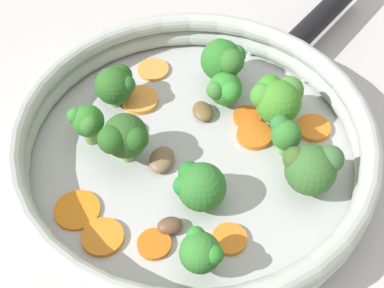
{
  "coord_description": "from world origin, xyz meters",
  "views": [
    {
      "loc": [
        -0.3,
        -0.12,
        0.44
      ],
      "look_at": [
        0.0,
        0.0,
        0.03
      ],
      "focal_mm": 50.0,
      "sensor_mm": 36.0,
      "label": 1
    }
  ],
  "objects_px": {
    "broccoli_floret_3": "(87,122)",
    "mushroom_piece_2": "(203,111)",
    "carrot_slice_3": "(154,244)",
    "broccoli_floret_2": "(199,186)",
    "carrot_slice_0": "(140,100)",
    "carrot_slice_8": "(247,117)",
    "broccoli_floret_0": "(224,60)",
    "broccoli_floret_1": "(277,98)",
    "broccoli_floret_7": "(124,137)",
    "carrot_slice_6": "(229,239)",
    "skillet": "(192,159)",
    "carrot_slice_7": "(77,210)",
    "broccoli_floret_9": "(201,252)",
    "broccoli_floret_6": "(225,89)",
    "mushroom_piece_0": "(170,226)",
    "carrot_slice_1": "(103,237)",
    "broccoli_floret_5": "(285,133)",
    "carrot_slice_5": "(313,128)",
    "broccoli_floret_4": "(116,84)",
    "broccoli_floret_8": "(313,167)",
    "carrot_slice_2": "(254,135)",
    "mushroom_piece_1": "(162,160)"
  },
  "relations": [
    {
      "from": "carrot_slice_0",
      "to": "broccoli_floret_0",
      "type": "bearing_deg",
      "value": -51.08
    },
    {
      "from": "carrot_slice_5",
      "to": "carrot_slice_1",
      "type": "bearing_deg",
      "value": 143.33
    },
    {
      "from": "broccoli_floret_4",
      "to": "broccoli_floret_6",
      "type": "height_order",
      "value": "broccoli_floret_4"
    },
    {
      "from": "broccoli_floret_6",
      "to": "broccoli_floret_1",
      "type": "bearing_deg",
      "value": -91.42
    },
    {
      "from": "broccoli_floret_5",
      "to": "broccoli_floret_3",
      "type": "bearing_deg",
      "value": 108.37
    },
    {
      "from": "carrot_slice_1",
      "to": "broccoli_floret_0",
      "type": "xyz_separation_m",
      "value": [
        0.22,
        -0.03,
        0.03
      ]
    },
    {
      "from": "mushroom_piece_1",
      "to": "broccoli_floret_5",
      "type": "bearing_deg",
      "value": -60.21
    },
    {
      "from": "broccoli_floret_2",
      "to": "broccoli_floret_5",
      "type": "height_order",
      "value": "broccoli_floret_2"
    },
    {
      "from": "carrot_slice_5",
      "to": "broccoli_floret_7",
      "type": "height_order",
      "value": "broccoli_floret_7"
    },
    {
      "from": "broccoli_floret_0",
      "to": "broccoli_floret_1",
      "type": "height_order",
      "value": "broccoli_floret_0"
    },
    {
      "from": "broccoli_floret_0",
      "to": "broccoli_floret_1",
      "type": "bearing_deg",
      "value": -114.8
    },
    {
      "from": "mushroom_piece_1",
      "to": "broccoli_floret_6",
      "type": "bearing_deg",
      "value": -17.8
    },
    {
      "from": "carrot_slice_1",
      "to": "broccoli_floret_1",
      "type": "height_order",
      "value": "broccoli_floret_1"
    },
    {
      "from": "broccoli_floret_4",
      "to": "carrot_slice_7",
      "type": "bearing_deg",
      "value": -169.19
    },
    {
      "from": "carrot_slice_7",
      "to": "broccoli_floret_1",
      "type": "bearing_deg",
      "value": -38.14
    },
    {
      "from": "broccoli_floret_7",
      "to": "carrot_slice_6",
      "type": "bearing_deg",
      "value": -111.47
    },
    {
      "from": "broccoli_floret_1",
      "to": "broccoli_floret_5",
      "type": "height_order",
      "value": "broccoli_floret_1"
    },
    {
      "from": "broccoli_floret_7",
      "to": "broccoli_floret_1",
      "type": "bearing_deg",
      "value": -49.42
    },
    {
      "from": "skillet",
      "to": "mushroom_piece_2",
      "type": "relative_size",
      "value": 12.07
    },
    {
      "from": "broccoli_floret_1",
      "to": "broccoli_floret_6",
      "type": "xyz_separation_m",
      "value": [
        0.0,
        0.06,
        -0.01
      ]
    },
    {
      "from": "broccoli_floret_0",
      "to": "broccoli_floret_7",
      "type": "bearing_deg",
      "value": 158.86
    },
    {
      "from": "broccoli_floret_3",
      "to": "mushroom_piece_2",
      "type": "distance_m",
      "value": 0.12
    },
    {
      "from": "carrot_slice_7",
      "to": "broccoli_floret_9",
      "type": "bearing_deg",
      "value": -94.92
    },
    {
      "from": "broccoli_floret_2",
      "to": "mushroom_piece_2",
      "type": "relative_size",
      "value": 1.7
    },
    {
      "from": "carrot_slice_3",
      "to": "mushroom_piece_2",
      "type": "bearing_deg",
      "value": 5.48
    },
    {
      "from": "broccoli_floret_6",
      "to": "broccoli_floret_7",
      "type": "bearing_deg",
      "value": 148.1
    },
    {
      "from": "carrot_slice_2",
      "to": "carrot_slice_8",
      "type": "height_order",
      "value": "same"
    },
    {
      "from": "broccoli_floret_1",
      "to": "broccoli_floret_5",
      "type": "xyz_separation_m",
      "value": [
        -0.04,
        -0.02,
        -0.01
      ]
    },
    {
      "from": "carrot_slice_5",
      "to": "carrot_slice_6",
      "type": "bearing_deg",
      "value": 165.86
    },
    {
      "from": "broccoli_floret_6",
      "to": "broccoli_floret_7",
      "type": "height_order",
      "value": "broccoli_floret_7"
    },
    {
      "from": "skillet",
      "to": "carrot_slice_0",
      "type": "height_order",
      "value": "carrot_slice_0"
    },
    {
      "from": "broccoli_floret_4",
      "to": "mushroom_piece_2",
      "type": "xyz_separation_m",
      "value": [
        0.02,
        -0.09,
        -0.02
      ]
    },
    {
      "from": "carrot_slice_5",
      "to": "broccoli_floret_3",
      "type": "xyz_separation_m",
      "value": [
        -0.1,
        0.21,
        0.03
      ]
    },
    {
      "from": "broccoli_floret_5",
      "to": "broccoli_floret_8",
      "type": "distance_m",
      "value": 0.05
    },
    {
      "from": "broccoli_floret_1",
      "to": "broccoli_floret_7",
      "type": "xyz_separation_m",
      "value": [
        -0.1,
        0.12,
        0.0
      ]
    },
    {
      "from": "carrot_slice_8",
      "to": "mushroom_piece_0",
      "type": "xyz_separation_m",
      "value": [
        -0.15,
        0.02,
        0.0
      ]
    },
    {
      "from": "broccoli_floret_7",
      "to": "mushroom_piece_0",
      "type": "xyz_separation_m",
      "value": [
        -0.06,
        -0.07,
        -0.03
      ]
    },
    {
      "from": "carrot_slice_6",
      "to": "broccoli_floret_4",
      "type": "bearing_deg",
      "value": 55.29
    },
    {
      "from": "carrot_slice_0",
      "to": "carrot_slice_8",
      "type": "xyz_separation_m",
      "value": [
        0.02,
        -0.12,
        0.0
      ]
    },
    {
      "from": "broccoli_floret_5",
      "to": "mushroom_piece_0",
      "type": "relative_size",
      "value": 1.8
    },
    {
      "from": "carrot_slice_5",
      "to": "broccoli_floret_1",
      "type": "xyz_separation_m",
      "value": [
        -0.0,
        0.04,
        0.03
      ]
    },
    {
      "from": "carrot_slice_3",
      "to": "carrot_slice_8",
      "type": "xyz_separation_m",
      "value": [
        0.17,
        -0.03,
        0.0
      ]
    },
    {
      "from": "broccoli_floret_4",
      "to": "mushroom_piece_0",
      "type": "xyz_separation_m",
      "value": [
        -0.12,
        -0.11,
        -0.02
      ]
    },
    {
      "from": "carrot_slice_6",
      "to": "carrot_slice_5",
      "type": "bearing_deg",
      "value": -14.14
    },
    {
      "from": "carrot_slice_3",
      "to": "broccoli_floret_2",
      "type": "bearing_deg",
      "value": -19.09
    },
    {
      "from": "broccoli_floret_2",
      "to": "broccoli_floret_5",
      "type": "bearing_deg",
      "value": -32.18
    },
    {
      "from": "broccoli_floret_6",
      "to": "broccoli_floret_7",
      "type": "distance_m",
      "value": 0.12
    },
    {
      "from": "carrot_slice_5",
      "to": "broccoli_floret_9",
      "type": "distance_m",
      "value": 0.2
    },
    {
      "from": "broccoli_floret_8",
      "to": "mushroom_piece_2",
      "type": "relative_size",
      "value": 1.94
    },
    {
      "from": "carrot_slice_0",
      "to": "broccoli_floret_4",
      "type": "xyz_separation_m",
      "value": [
        -0.01,
        0.02,
        0.02
      ]
    }
  ]
}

